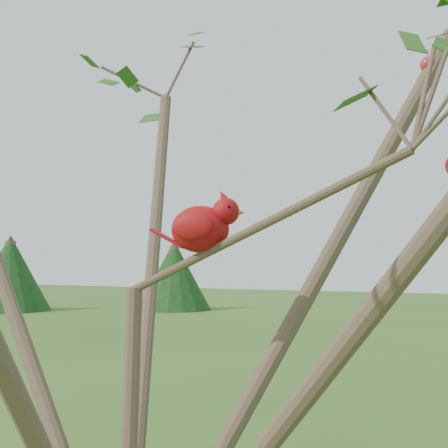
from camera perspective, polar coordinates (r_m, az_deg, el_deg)
name	(u,v)px	position (r m, az deg, el deg)	size (l,w,h in m)	color
crabapple_tree	(130,205)	(1.23, -8.58, 1.75)	(2.35, 2.05, 2.95)	#453325
cardinal	(203,227)	(1.27, -1.90, -0.24)	(0.20, 0.12, 0.14)	#A20D10
distant_trees	(409,276)	(23.93, 16.58, -4.58)	(38.31, 15.44, 3.11)	#453325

